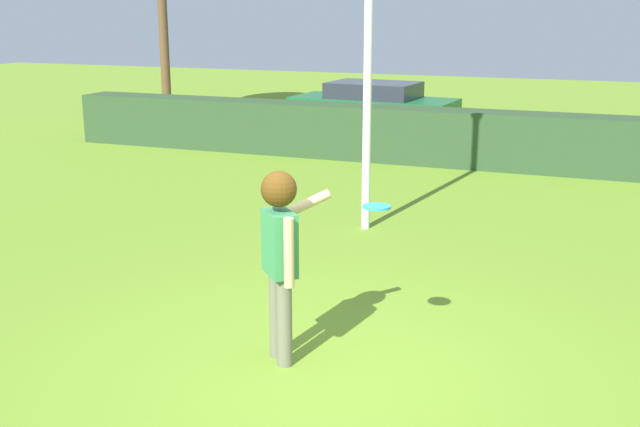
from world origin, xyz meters
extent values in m
plane|color=olive|center=(0.00, 0.00, 0.00)|extent=(60.00, 60.00, 0.00)
cylinder|color=#6D6D5A|center=(-0.55, 0.16, 0.42)|extent=(0.14, 0.14, 0.84)
cylinder|color=#6D6D5A|center=(-0.42, 0.02, 0.42)|extent=(0.14, 0.14, 0.84)
cube|color=#378950|center=(-0.49, 0.09, 1.13)|extent=(0.42, 0.43, 0.58)
cylinder|color=tan|center=(-0.44, 0.45, 1.37)|extent=(0.51, 0.49, 0.30)
cylinder|color=tan|center=(-0.32, -0.08, 1.11)|extent=(0.09, 0.09, 0.62)
sphere|color=tan|center=(-0.49, 0.09, 1.59)|extent=(0.22, 0.22, 0.22)
sphere|color=#52350F|center=(-0.49, 0.09, 1.62)|extent=(0.32, 0.32, 0.32)
cylinder|color=#268CE5|center=(0.29, 0.46, 1.44)|extent=(0.25, 0.25, 0.03)
cylinder|color=silver|center=(-1.10, 4.56, 2.62)|extent=(0.12, 0.12, 5.23)
cube|color=#2D4928|center=(0.00, 9.66, 0.56)|extent=(19.19, 0.90, 1.12)
cube|color=#1E6633|center=(-3.71, 13.39, 0.57)|extent=(4.33, 2.05, 0.55)
cube|color=#2D333D|center=(-3.71, 13.39, 1.05)|extent=(2.32, 1.74, 0.40)
cylinder|color=black|center=(-2.17, 14.12, 0.30)|extent=(0.61, 0.15, 0.60)
cylinder|color=black|center=(-2.31, 12.42, 0.30)|extent=(0.61, 0.15, 0.60)
cylinder|color=black|center=(-5.10, 14.36, 0.30)|extent=(0.61, 0.15, 0.60)
cylinder|color=black|center=(-5.24, 12.67, 0.30)|extent=(0.61, 0.15, 0.60)
cylinder|color=brown|center=(-10.23, 13.93, 2.05)|extent=(0.27, 0.27, 4.10)
camera|label=1|loc=(2.19, -5.90, 3.16)|focal=43.62mm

